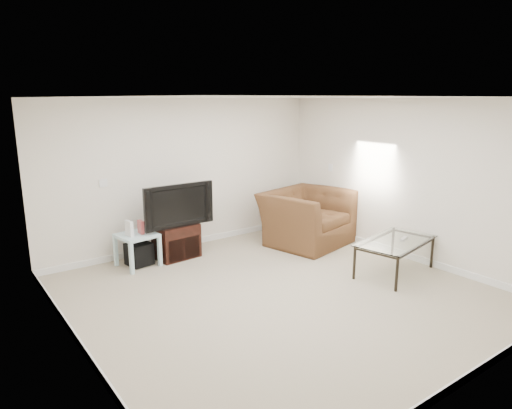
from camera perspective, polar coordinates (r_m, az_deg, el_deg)
floor at (r=6.09m, az=2.92°, el=-11.02°), size 5.00×5.00×0.00m
ceiling at (r=5.56m, az=3.23°, el=13.23°), size 5.00×5.00×0.00m
wall_back at (r=7.76m, az=-8.70°, el=3.79°), size 5.00×0.02×2.50m
wall_left at (r=4.59m, az=-21.98°, el=-3.50°), size 0.02×5.00×2.50m
wall_right at (r=7.50m, az=18.07°, el=2.97°), size 0.02×5.00×2.50m
plate_back at (r=7.22m, az=-18.55°, el=2.56°), size 0.12×0.02×0.12m
plate_right_switch at (r=8.51m, az=9.29°, el=4.58°), size 0.02×0.09×0.13m
plate_right_outlet at (r=8.50m, az=10.49°, el=-2.02°), size 0.02×0.08×0.12m
tv_stand at (r=7.39m, az=-9.91°, el=-4.52°), size 0.69×0.51×0.54m
dvd_player at (r=7.31m, az=-9.81°, el=-3.24°), size 0.40×0.30×0.05m
television at (r=7.21m, az=-9.98°, el=0.03°), size 1.09×0.25×0.67m
side_table at (r=7.15m, az=-14.58°, el=-5.53°), size 0.59×0.59×0.50m
subwoofer at (r=7.21m, az=-14.41°, el=-5.99°), size 0.38×0.38×0.33m
game_console at (r=6.97m, az=-15.56°, el=-2.91°), size 0.08×0.17×0.23m
game_case at (r=7.06m, az=-14.21°, el=-2.75°), size 0.06×0.15×0.20m
recliner at (r=7.96m, az=6.43°, el=-0.51°), size 1.59×1.22×1.24m
coffee_table at (r=6.95m, az=16.93°, el=-6.27°), size 1.39×0.96×0.50m
remote at (r=6.96m, az=18.00°, el=-4.05°), size 0.21×0.12×0.02m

